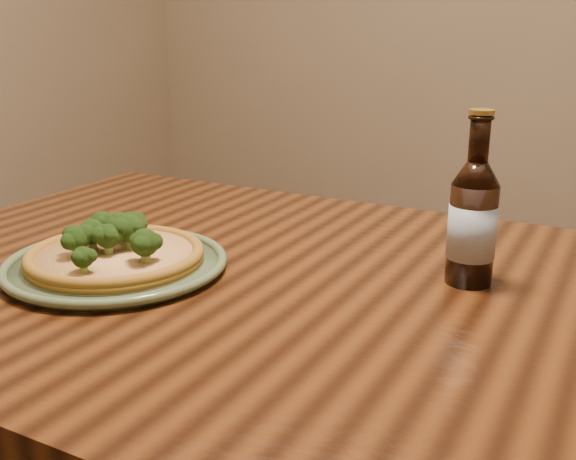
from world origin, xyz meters
The scene contains 4 objects.
table centered at (0.00, 0.10, 0.66)m, with size 1.60×0.90×0.75m.
plate centered at (-0.36, 0.01, 0.76)m, with size 0.33×0.33×0.02m.
pizza centered at (-0.36, 0.01, 0.78)m, with size 0.26×0.26×0.07m.
beer_bottle centered at (0.11, 0.21, 0.84)m, with size 0.07×0.07×0.24m.
Camera 1 is at (0.31, -0.70, 1.10)m, focal length 42.00 mm.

